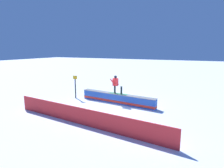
{
  "coord_description": "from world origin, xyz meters",
  "views": [
    {
      "loc": [
        -5.9,
        13.05,
        4.24
      ],
      "look_at": [
        -0.04,
        1.0,
        1.72
      ],
      "focal_mm": 30.27,
      "sensor_mm": 36.0,
      "label": 1
    }
  ],
  "objects": [
    {
      "name": "grind_box",
      "position": [
        0.0,
        0.0,
        0.36
      ],
      "size": [
        6.32,
        1.14,
        0.78
      ],
      "color": "blue",
      "rests_on": "ground_plane"
    },
    {
      "name": "snowboarder",
      "position": [
        0.09,
        0.0,
        1.55
      ],
      "size": [
        1.57,
        0.42,
        1.42
      ],
      "color": "#3C9158",
      "rests_on": "grind_box"
    },
    {
      "name": "ground_plane",
      "position": [
        0.0,
        0.0,
        0.0
      ],
      "size": [
        120.0,
        120.0,
        0.0
      ],
      "primitive_type": "plane",
      "color": "white"
    },
    {
      "name": "trail_marker",
      "position": [
        3.91,
        0.12,
        1.06
      ],
      "size": [
        0.4,
        0.1,
        1.97
      ],
      "color": "#262628",
      "rests_on": "ground_plane"
    },
    {
      "name": "safety_fence",
      "position": [
        0.0,
        4.73,
        0.49
      ],
      "size": [
        10.57,
        1.13,
        0.98
      ],
      "primitive_type": "cube",
      "rotation": [
        0.0,
        0.0,
        -0.1
      ],
      "color": "red",
      "rests_on": "ground_plane"
    }
  ]
}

